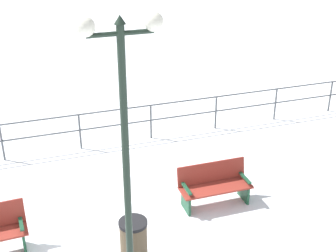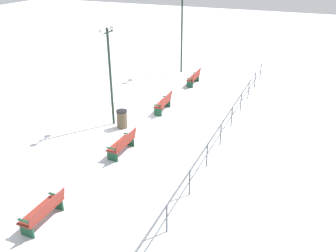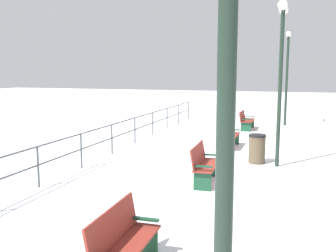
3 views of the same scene
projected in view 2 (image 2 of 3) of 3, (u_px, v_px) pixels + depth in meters
The scene contains 9 objects.
ground_plane at pixel (145, 130), 16.39m from camera, with size 80.00×80.00×0.00m, color white.
bench_nearest at pixel (194, 77), 21.82m from camera, with size 0.53×1.45×0.91m.
bench_second at pixel (164, 103), 18.08m from camera, with size 0.57×1.47×0.93m.
bench_third at pixel (123, 144), 14.27m from camera, with size 0.59×1.52×0.87m.
bench_fourth at pixel (44, 211), 10.56m from camera, with size 0.58×1.52×0.84m.
lamppost_near at pixel (182, 15), 22.73m from camera, with size 0.29×1.04×5.31m.
lamppost_middle at pixel (109, 58), 15.61m from camera, with size 0.26×1.16×4.51m.
waterfront_railing at pixel (221, 130), 14.87m from camera, with size 0.05×19.18×0.98m.
trash_bin at pixel (122, 119), 16.42m from camera, with size 0.50×0.50×0.85m.
Camera 2 is at (-6.67, 13.12, 7.29)m, focal length 38.35 mm.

